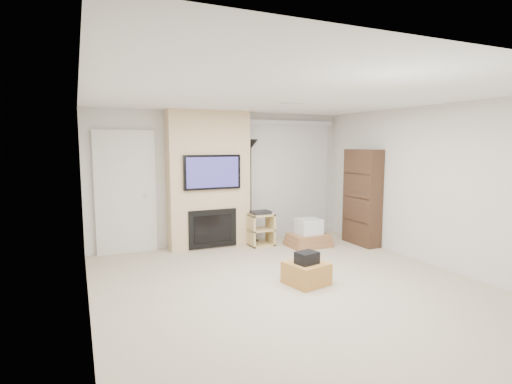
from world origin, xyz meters
name	(u,v)px	position (x,y,z in m)	size (l,w,h in m)	color
floor	(293,287)	(0.00, 0.00, 0.00)	(5.00, 5.50, 0.00)	#C0B194
ceiling	(295,96)	(0.00, 0.00, 2.50)	(5.00, 5.50, 0.00)	white
wall_back	(223,178)	(0.00, 2.75, 1.25)	(5.00, 2.50, 0.00)	silver
wall_front	(497,241)	(0.00, -2.75, 1.25)	(5.00, 2.50, 0.00)	silver
wall_left	(85,207)	(-2.50, 0.00, 1.25)	(5.50, 2.50, 0.00)	silver
wall_right	(434,186)	(2.50, 0.00, 1.25)	(5.50, 2.50, 0.00)	silver
hvac_vent	(292,103)	(0.40, 0.80, 2.50)	(0.35, 0.18, 0.01)	silver
ottoman	(306,273)	(0.23, 0.04, 0.15)	(0.50, 0.50, 0.30)	#BC803B
black_bag	(307,258)	(0.21, 0.00, 0.38)	(0.28, 0.22, 0.16)	black
fireplace_wall	(209,180)	(-0.35, 2.54, 1.24)	(1.50, 0.47, 2.50)	beige
entry_door	(126,193)	(-1.80, 2.71, 1.05)	(1.02, 0.11, 2.14)	silver
vertical_blinds	(288,175)	(1.40, 2.70, 1.27)	(1.98, 0.10, 2.37)	silver
floor_lamp	(250,162)	(0.47, 2.50, 1.57)	(0.29, 0.29, 1.99)	black
av_stand	(261,227)	(0.55, 2.20, 0.35)	(0.45, 0.38, 0.66)	#DCBE78
box_stack	(308,236)	(1.34, 1.78, 0.20)	(0.78, 0.59, 0.52)	#9C6A43
bookshelf	(362,197)	(2.34, 1.50, 0.90)	(0.30, 0.80, 1.80)	#362216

